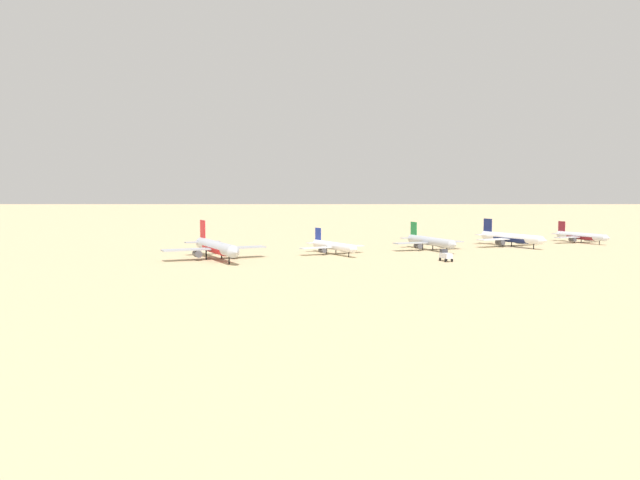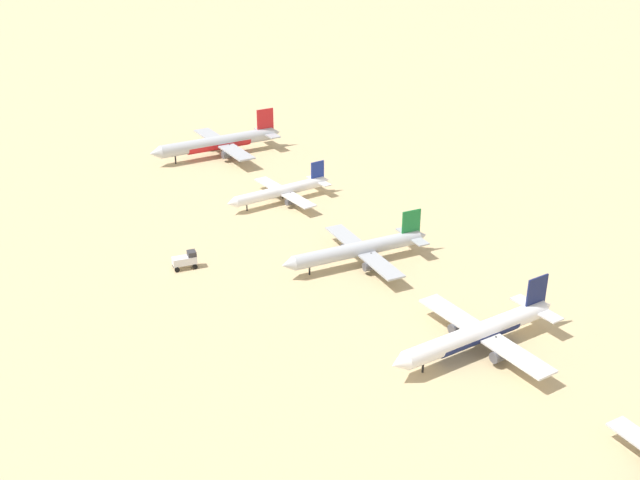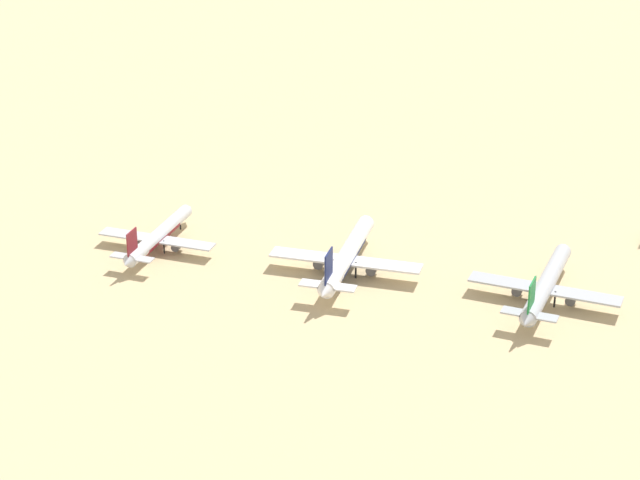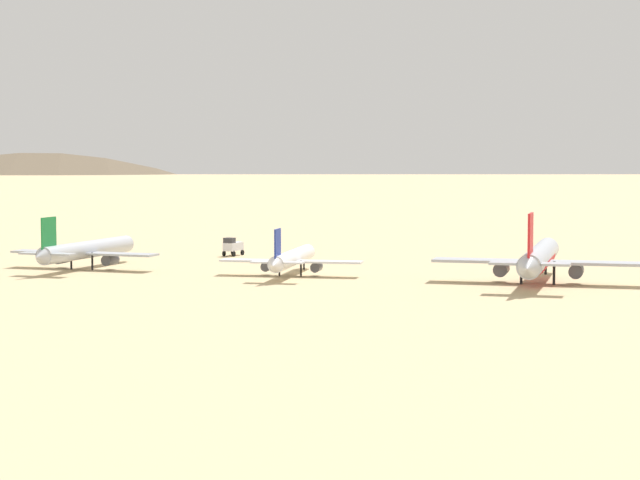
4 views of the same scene
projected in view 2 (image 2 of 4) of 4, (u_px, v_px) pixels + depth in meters
name	position (u px, v px, depth m)	size (l,w,h in m)	color
ground_plane	(353.00, 259.00, 168.54)	(1800.00, 1800.00, 0.00)	tan
parked_jet_0	(219.00, 143.00, 232.42)	(43.90, 35.59, 12.68)	#B2B7C1
parked_jet_1	(282.00, 191.00, 198.22)	(31.66, 25.77, 9.13)	white
parked_jet_2	(359.00, 249.00, 165.14)	(36.29, 29.49, 10.46)	#B2B7C1
parked_jet_3	(479.00, 333.00, 133.81)	(38.19, 31.02, 11.01)	white
service_truck	(186.00, 260.00, 163.82)	(5.46, 3.31, 3.90)	silver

